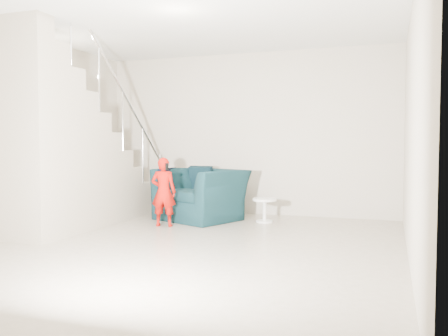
% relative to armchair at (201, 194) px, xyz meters
% --- Properties ---
extents(floor, '(5.50, 5.50, 0.00)m').
position_rel_armchair_xyz_m(floor, '(0.48, -1.89, -0.39)').
color(floor, gray).
rests_on(floor, ground).
extents(ceiling, '(5.50, 5.50, 0.00)m').
position_rel_armchair_xyz_m(ceiling, '(0.48, -1.89, 2.31)').
color(ceiling, silver).
rests_on(ceiling, back_wall).
extents(back_wall, '(5.00, 0.00, 5.00)m').
position_rel_armchair_xyz_m(back_wall, '(0.48, 0.86, 0.96)').
color(back_wall, '#B5A993').
rests_on(back_wall, floor).
extents(left_wall, '(0.00, 5.50, 5.50)m').
position_rel_armchair_xyz_m(left_wall, '(-2.02, -1.89, 0.96)').
color(left_wall, '#B5A993').
rests_on(left_wall, floor).
extents(right_wall, '(0.00, 5.50, 5.50)m').
position_rel_armchair_xyz_m(right_wall, '(2.98, -1.89, 0.96)').
color(right_wall, '#B5A993').
rests_on(right_wall, floor).
extents(armchair, '(1.53, 1.44, 0.79)m').
position_rel_armchair_xyz_m(armchair, '(0.00, 0.00, 0.00)').
color(armchair, black).
rests_on(armchair, floor).
extents(toddler, '(0.40, 0.30, 0.99)m').
position_rel_armchair_xyz_m(toddler, '(-0.27, -0.74, 0.10)').
color(toddler, '#AE0B05').
rests_on(toddler, floor).
extents(side_table, '(0.36, 0.36, 0.36)m').
position_rel_armchair_xyz_m(side_table, '(1.01, 0.08, -0.15)').
color(side_table, white).
rests_on(side_table, floor).
extents(staircase, '(1.02, 3.03, 3.62)m').
position_rel_armchair_xyz_m(staircase, '(-1.52, -1.33, 0.55)').
color(staircase, '#ADA089').
rests_on(staircase, floor).
extents(cushion, '(0.39, 0.18, 0.38)m').
position_rel_armchair_xyz_m(cushion, '(-0.12, 0.32, 0.24)').
color(cushion, black).
rests_on(cushion, armchair).
extents(throw, '(0.05, 0.54, 0.61)m').
position_rel_armchair_xyz_m(throw, '(-0.53, -0.09, 0.10)').
color(throw, black).
rests_on(throw, armchair).
extents(phone, '(0.03, 0.05, 0.10)m').
position_rel_armchair_xyz_m(phone, '(-0.19, -0.80, 0.47)').
color(phone, black).
rests_on(phone, toddler).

